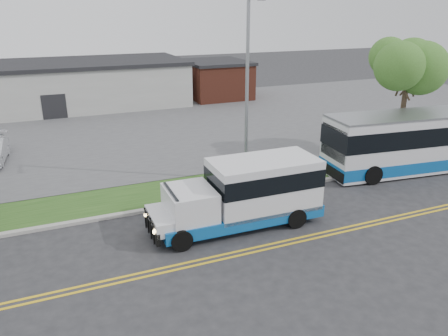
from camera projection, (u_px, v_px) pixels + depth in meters
name	position (u px, v px, depth m)	size (l,w,h in m)	color
ground	(214.00, 210.00, 20.81)	(140.00, 140.00, 0.00)	#28282B
lane_line_north	(249.00, 249.00, 17.48)	(70.00, 0.12, 0.01)	gold
lane_line_south	(252.00, 253.00, 17.22)	(70.00, 0.12, 0.01)	gold
curb	(206.00, 200.00, 21.74)	(80.00, 0.30, 0.15)	#9E9B93
verge	(194.00, 188.00, 23.30)	(80.00, 3.30, 0.10)	#224617
parking_lot	(137.00, 126.00, 35.51)	(80.00, 25.00, 0.10)	#4C4C4F
commercial_building	(50.00, 86.00, 41.26)	(25.40, 10.40, 4.35)	#9E9E99
brick_wing	(216.00, 79.00, 46.45)	(6.30, 7.30, 3.90)	brown
tree_east	(410.00, 59.00, 26.35)	(5.20, 5.20, 8.33)	#342A1C
streetlight_near	(248.00, 87.00, 22.46)	(0.35, 1.53, 9.50)	gray
shuttle_bus	(248.00, 191.00, 19.03)	(7.69, 2.69, 2.92)	#0E5098
transit_bus	(426.00, 141.00, 25.69)	(12.65, 4.13, 3.45)	silver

